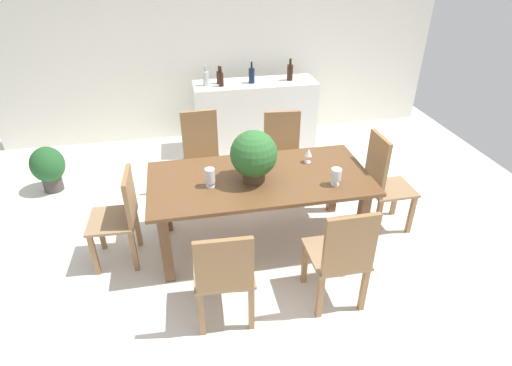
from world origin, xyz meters
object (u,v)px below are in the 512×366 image
Objects in this scene: wine_glass at (308,153)px; wine_bottle_clear at (206,78)px; crystal_vase_center_near at (210,176)px; kitchen_counter at (255,115)px; potted_plant_floor at (48,167)px; chair_far_left at (202,154)px; flower_centerpiece at (254,155)px; chair_foot_end at (383,180)px; wine_bottle_tall at (252,75)px; dining_table at (259,187)px; chair_near_right at (342,254)px; chair_near_left at (224,272)px; crystal_vase_right at (336,175)px; wine_bottle_green at (219,77)px; crystal_vase_left at (269,152)px; chair_head_end at (121,214)px; chair_far_right at (283,149)px; wine_bottle_dark at (290,72)px; wine_bottle_amber at (221,79)px.

wine_bottle_clear is at bearing 112.40° from wine_glass.
kitchen_counter reaches higher than crystal_vase_center_near.
crystal_vase_center_near is 2.42m from potted_plant_floor.
flower_centerpiece reaches higher than chair_far_left.
chair_foot_end is 2.39m from wine_bottle_tall.
flower_centerpiece reaches higher than dining_table.
kitchen_counter is (0.85, 2.23, -0.38)m from crystal_vase_center_near.
wine_bottle_clear is (-0.74, 3.10, 0.52)m from chair_near_right.
chair_far_left is at bearing -87.33° from chair_near_left.
chair_foot_end is at bearing -14.66° from wine_glass.
crystal_vase_right is 2.44m from wine_bottle_tall.
wine_bottle_green is at bearing 172.22° from wine_bottle_tall.
crystal_vase_right is at bearing -45.37° from crystal_vase_left.
wine_bottle_tall reaches higher than crystal_vase_left.
crystal_vase_center_near is at bearing 87.59° from chair_head_end.
chair_near_left is 3.42× the size of wine_bottle_clear.
crystal_vase_left is (-0.33, -0.70, 0.35)m from chair_far_right.
crystal_vase_right is at bearing -30.68° from potted_plant_floor.
wine_bottle_clear is at bearing -179.44° from wine_bottle_dark.
chair_foot_end reaches higher than chair_head_end.
wine_bottle_amber is (-0.02, 2.13, 0.04)m from flower_centerpiece.
wine_bottle_dark reaches higher than crystal_vase_right.
crystal_vase_right is 2.47m from wine_bottle_amber.
wine_bottle_green is at bearing 153.97° from chair_head_end.
flower_centerpiece is at bearing 3.49° from crystal_vase_center_near.
wine_bottle_green is at bearing 175.30° from kitchen_counter.
flower_centerpiece is at bearing -158.01° from wine_glass.
crystal_vase_left is at bearing -110.83° from wine_bottle_dark.
kitchen_counter is (0.85, 1.21, -0.09)m from chair_far_left.
wine_bottle_green reaches higher than dining_table.
wine_glass is (0.05, -0.75, 0.32)m from chair_far_right.
dining_table is 1.06m from chair_far_left.
chair_foot_end is at bearing -54.28° from wine_bottle_clear.
kitchen_counter is at bearing 144.67° from chair_head_end.
flower_centerpiece reaches higher than wine_glass.
chair_far_right is at bearing -10.58° from potted_plant_floor.
wine_bottle_tall is (-0.14, 1.20, 0.53)m from chair_far_right.
wine_bottle_dark is at bearing 80.11° from wine_glass.
crystal_vase_left is (0.14, 0.24, 0.23)m from dining_table.
wine_bottle_amber is at bearing 96.91° from crystal_vase_left.
kitchen_counter is at bearing 79.86° from dining_table.
wine_glass is (0.99, 1.14, 0.34)m from chair_near_left.
crystal_vase_center_near reaches higher than crystal_vase_right.
crystal_vase_left is 1.98m from wine_bottle_green.
wine_bottle_amber reaches higher than chair_near_right.
chair_far_left reaches higher than crystal_vase_center_near.
chair_far_right is 0.82m from wine_glass.
wine_bottle_clear is (-1.55, 2.15, 0.49)m from chair_foot_end.
dining_table is 1.29m from chair_head_end.
crystal_vase_left reaches higher than crystal_vase_right.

